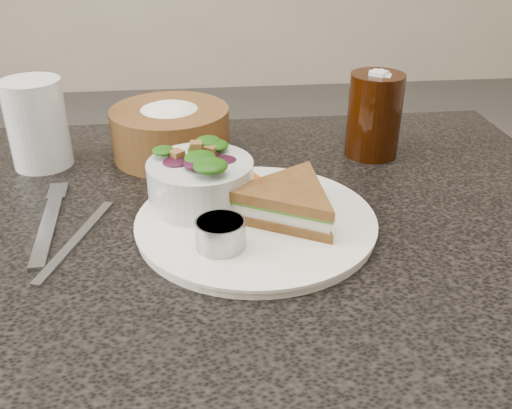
{
  "coord_description": "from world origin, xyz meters",
  "views": [
    {
      "loc": [
        -0.0,
        -0.59,
        1.1
      ],
      "look_at": [
        0.06,
        -0.02,
        0.78
      ],
      "focal_mm": 40.0,
      "sensor_mm": 36.0,
      "label": 1
    }
  ],
  "objects_px": {
    "dinner_plate": "(256,222)",
    "water_glass": "(37,124)",
    "salad_bowl": "(200,175)",
    "sandwich": "(288,202)",
    "cola_glass": "(375,111)",
    "dressing_ramekin": "(221,234)",
    "bread_basket": "(170,124)"
  },
  "relations": [
    {
      "from": "dinner_plate",
      "to": "water_glass",
      "type": "height_order",
      "value": "water_glass"
    },
    {
      "from": "salad_bowl",
      "to": "water_glass",
      "type": "xyz_separation_m",
      "value": [
        -0.22,
        0.16,
        0.01
      ]
    },
    {
      "from": "sandwich",
      "to": "cola_glass",
      "type": "bearing_deg",
      "value": 80.41
    },
    {
      "from": "dinner_plate",
      "to": "water_glass",
      "type": "bearing_deg",
      "value": 143.88
    },
    {
      "from": "dressing_ramekin",
      "to": "cola_glass",
      "type": "height_order",
      "value": "cola_glass"
    },
    {
      "from": "salad_bowl",
      "to": "cola_glass",
      "type": "bearing_deg",
      "value": 30.18
    },
    {
      "from": "sandwich",
      "to": "dressing_ramekin",
      "type": "height_order",
      "value": "sandwich"
    },
    {
      "from": "dressing_ramekin",
      "to": "cola_glass",
      "type": "relative_size",
      "value": 0.4
    },
    {
      "from": "dressing_ramekin",
      "to": "bread_basket",
      "type": "height_order",
      "value": "bread_basket"
    },
    {
      "from": "cola_glass",
      "to": "dinner_plate",
      "type": "bearing_deg",
      "value": -134.88
    },
    {
      "from": "dinner_plate",
      "to": "sandwich",
      "type": "height_order",
      "value": "sandwich"
    },
    {
      "from": "salad_bowl",
      "to": "sandwich",
      "type": "bearing_deg",
      "value": -26.55
    },
    {
      "from": "dinner_plate",
      "to": "cola_glass",
      "type": "height_order",
      "value": "cola_glass"
    },
    {
      "from": "salad_bowl",
      "to": "cola_glass",
      "type": "relative_size",
      "value": 0.95
    },
    {
      "from": "dinner_plate",
      "to": "bread_basket",
      "type": "bearing_deg",
      "value": 114.62
    },
    {
      "from": "dressing_ramekin",
      "to": "salad_bowl",
      "type": "bearing_deg",
      "value": 99.88
    },
    {
      "from": "bread_basket",
      "to": "cola_glass",
      "type": "bearing_deg",
      "value": -5.5
    },
    {
      "from": "cola_glass",
      "to": "sandwich",
      "type": "bearing_deg",
      "value": -128.52
    },
    {
      "from": "sandwich",
      "to": "water_glass",
      "type": "xyz_separation_m",
      "value": [
        -0.32,
        0.21,
        0.03
      ]
    },
    {
      "from": "dinner_plate",
      "to": "water_glass",
      "type": "distance_m",
      "value": 0.36
    },
    {
      "from": "cola_glass",
      "to": "water_glass",
      "type": "xyz_separation_m",
      "value": [
        -0.48,
        0.01,
        -0.0
      ]
    },
    {
      "from": "water_glass",
      "to": "sandwich",
      "type": "bearing_deg",
      "value": -33.31
    },
    {
      "from": "dinner_plate",
      "to": "bread_basket",
      "type": "relative_size",
      "value": 1.61
    },
    {
      "from": "water_glass",
      "to": "bread_basket",
      "type": "bearing_deg",
      "value": 4.73
    },
    {
      "from": "dressing_ramekin",
      "to": "bread_basket",
      "type": "distance_m",
      "value": 0.29
    },
    {
      "from": "dinner_plate",
      "to": "dressing_ramekin",
      "type": "bearing_deg",
      "value": -127.3
    },
    {
      "from": "sandwich",
      "to": "salad_bowl",
      "type": "relative_size",
      "value": 1.2
    },
    {
      "from": "sandwich",
      "to": "water_glass",
      "type": "bearing_deg",
      "value": 175.62
    },
    {
      "from": "salad_bowl",
      "to": "water_glass",
      "type": "bearing_deg",
      "value": 144.01
    },
    {
      "from": "salad_bowl",
      "to": "bread_basket",
      "type": "height_order",
      "value": "bread_basket"
    },
    {
      "from": "salad_bowl",
      "to": "dressing_ramekin",
      "type": "distance_m",
      "value": 0.11
    },
    {
      "from": "salad_bowl",
      "to": "bread_basket",
      "type": "xyz_separation_m",
      "value": [
        -0.04,
        0.18,
        -0.0
      ]
    }
  ]
}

